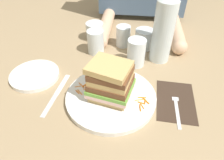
% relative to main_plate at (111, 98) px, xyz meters
% --- Properties ---
extents(ground_plane, '(3.00, 3.00, 0.00)m').
position_rel_main_plate_xyz_m(ground_plane, '(0.01, 0.00, -0.01)').
color(ground_plane, '#9E8460').
extents(main_plate, '(0.28, 0.28, 0.02)m').
position_rel_main_plate_xyz_m(main_plate, '(0.00, 0.00, 0.00)').
color(main_plate, white).
rests_on(main_plate, ground_plane).
extents(sandwich, '(0.15, 0.14, 0.12)m').
position_rel_main_plate_xyz_m(sandwich, '(-0.00, -0.00, 0.07)').
color(sandwich, tan).
rests_on(sandwich, main_plate).
extents(carrot_shred_0, '(0.02, 0.03, 0.00)m').
position_rel_main_plate_xyz_m(carrot_shred_0, '(-0.09, 0.04, 0.01)').
color(carrot_shred_0, orange).
rests_on(carrot_shred_0, main_plate).
extents(carrot_shred_1, '(0.02, 0.02, 0.00)m').
position_rel_main_plate_xyz_m(carrot_shred_1, '(-0.11, 0.01, 0.01)').
color(carrot_shred_1, orange).
rests_on(carrot_shred_1, main_plate).
extents(carrot_shred_2, '(0.01, 0.02, 0.00)m').
position_rel_main_plate_xyz_m(carrot_shred_2, '(-0.07, 0.01, 0.01)').
color(carrot_shred_2, orange).
rests_on(carrot_shred_2, main_plate).
extents(carrot_shred_3, '(0.02, 0.02, 0.00)m').
position_rel_main_plate_xyz_m(carrot_shred_3, '(-0.10, 0.01, 0.01)').
color(carrot_shred_3, orange).
rests_on(carrot_shred_3, main_plate).
extents(carrot_shred_4, '(0.02, 0.01, 0.00)m').
position_rel_main_plate_xyz_m(carrot_shred_4, '(-0.11, 0.03, 0.01)').
color(carrot_shred_4, orange).
rests_on(carrot_shred_4, main_plate).
extents(carrot_shred_5, '(0.02, 0.02, 0.00)m').
position_rel_main_plate_xyz_m(carrot_shred_5, '(-0.10, 0.04, 0.01)').
color(carrot_shred_5, orange).
rests_on(carrot_shred_5, main_plate).
extents(carrot_shred_6, '(0.02, 0.01, 0.00)m').
position_rel_main_plate_xyz_m(carrot_shred_6, '(-0.08, 0.02, 0.01)').
color(carrot_shred_6, orange).
rests_on(carrot_shred_6, main_plate).
extents(carrot_shred_7, '(0.00, 0.02, 0.00)m').
position_rel_main_plate_xyz_m(carrot_shred_7, '(0.11, -0.01, 0.01)').
color(carrot_shred_7, orange).
rests_on(carrot_shred_7, main_plate).
extents(carrot_shred_8, '(0.02, 0.01, 0.00)m').
position_rel_main_plate_xyz_m(carrot_shred_8, '(0.09, -0.02, 0.01)').
color(carrot_shred_8, orange).
rests_on(carrot_shred_8, main_plate).
extents(carrot_shred_9, '(0.03, 0.01, 0.00)m').
position_rel_main_plate_xyz_m(carrot_shred_9, '(0.10, 0.00, 0.01)').
color(carrot_shred_9, orange).
rests_on(carrot_shred_9, main_plate).
extents(carrot_shred_10, '(0.03, 0.01, 0.00)m').
position_rel_main_plate_xyz_m(carrot_shred_10, '(0.09, -0.01, 0.01)').
color(carrot_shred_10, orange).
rests_on(carrot_shred_10, main_plate).
extents(carrot_shred_11, '(0.01, 0.03, 0.00)m').
position_rel_main_plate_xyz_m(carrot_shred_11, '(0.09, -0.04, 0.01)').
color(carrot_shred_11, orange).
rests_on(carrot_shred_11, main_plate).
extents(carrot_shred_12, '(0.02, 0.03, 0.00)m').
position_rel_main_plate_xyz_m(carrot_shred_12, '(0.11, -0.01, 0.01)').
color(carrot_shred_12, orange).
rests_on(carrot_shred_12, main_plate).
extents(carrot_shred_13, '(0.01, 0.02, 0.00)m').
position_rel_main_plate_xyz_m(carrot_shred_13, '(0.10, -0.03, 0.01)').
color(carrot_shred_13, orange).
rests_on(carrot_shred_13, main_plate).
extents(napkin_dark, '(0.13, 0.18, 0.00)m').
position_rel_main_plate_xyz_m(napkin_dark, '(0.20, 0.02, -0.01)').
color(napkin_dark, '#38281E').
rests_on(napkin_dark, ground_plane).
extents(fork, '(0.02, 0.17, 0.00)m').
position_rel_main_plate_xyz_m(fork, '(0.20, -0.00, -0.00)').
color(fork, silver).
rests_on(fork, napkin_dark).
extents(knife, '(0.04, 0.20, 0.00)m').
position_rel_main_plate_xyz_m(knife, '(-0.18, -0.00, -0.01)').
color(knife, silver).
rests_on(knife, ground_plane).
extents(juice_glass, '(0.07, 0.07, 0.10)m').
position_rel_main_plate_xyz_m(juice_glass, '(0.07, 0.20, 0.04)').
color(juice_glass, white).
rests_on(juice_glass, ground_plane).
extents(water_bottle, '(0.08, 0.08, 0.30)m').
position_rel_main_plate_xyz_m(water_bottle, '(0.16, 0.25, 0.12)').
color(water_bottle, silver).
rests_on(water_bottle, ground_plane).
extents(empty_tumbler_0, '(0.08, 0.08, 0.08)m').
position_rel_main_plate_xyz_m(empty_tumbler_0, '(0.10, 0.33, 0.03)').
color(empty_tumbler_0, silver).
rests_on(empty_tumbler_0, ground_plane).
extents(empty_tumbler_1, '(0.07, 0.07, 0.10)m').
position_rel_main_plate_xyz_m(empty_tumbler_1, '(-0.10, 0.27, 0.04)').
color(empty_tumbler_1, silver).
rests_on(empty_tumbler_1, ground_plane).
extents(empty_tumbler_2, '(0.08, 0.08, 0.08)m').
position_rel_main_plate_xyz_m(empty_tumbler_2, '(-0.12, 0.37, 0.03)').
color(empty_tumbler_2, silver).
rests_on(empty_tumbler_2, ground_plane).
extents(empty_tumbler_3, '(0.06, 0.06, 0.09)m').
position_rel_main_plate_xyz_m(empty_tumbler_3, '(0.01, 0.34, 0.04)').
color(empty_tumbler_3, silver).
rests_on(empty_tumbler_3, ground_plane).
extents(side_plate, '(0.17, 0.17, 0.02)m').
position_rel_main_plate_xyz_m(side_plate, '(-0.28, 0.08, -0.00)').
color(side_plate, white).
rests_on(side_plate, ground_plane).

